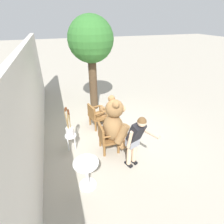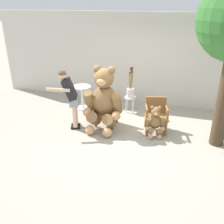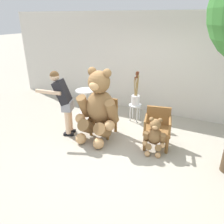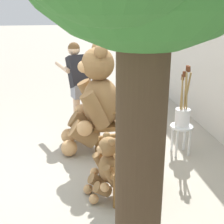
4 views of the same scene
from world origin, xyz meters
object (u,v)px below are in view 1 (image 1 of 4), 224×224
(wooden_chair_right, at_px, (96,115))
(brush_bucket, at_px, (70,129))
(person_visitor, at_px, (135,138))
(patio_tree, at_px, (92,42))
(wooden_chair_left, at_px, (107,137))
(white_stool, at_px, (71,138))
(round_side_table, at_px, (87,172))
(teddy_bear_small, at_px, (104,116))
(teddy_bear_large, at_px, (116,125))

(wooden_chair_right, xyz_separation_m, brush_bucket, (-0.89, 0.98, 0.20))
(person_visitor, height_order, brush_bucket, person_visitor)
(brush_bucket, height_order, patio_tree, patio_tree)
(wooden_chair_left, xyz_separation_m, person_visitor, (-0.82, -0.48, 0.46))
(person_visitor, bearing_deg, patio_tree, 2.62)
(wooden_chair_left, height_order, patio_tree, patio_tree)
(white_stool, height_order, round_side_table, round_side_table)
(teddy_bear_small, xyz_separation_m, white_stool, (-0.91, 1.27, -0.03))
(wooden_chair_left, bearing_deg, white_stool, 67.11)
(wooden_chair_right, relative_size, round_side_table, 1.19)
(round_side_table, bearing_deg, teddy_bear_small, -24.34)
(brush_bucket, relative_size, patio_tree, 0.25)
(person_visitor, height_order, white_stool, person_visitor)
(person_visitor, xyz_separation_m, brush_bucket, (1.24, 1.46, -0.26))
(white_stool, height_order, patio_tree, patio_tree)
(wooden_chair_right, xyz_separation_m, white_stool, (-0.89, 0.98, -0.11))
(wooden_chair_right, relative_size, patio_tree, 0.24)
(brush_bucket, relative_size, round_side_table, 1.26)
(wooden_chair_left, relative_size, teddy_bear_large, 0.52)
(white_stool, distance_m, brush_bucket, 0.31)
(teddy_bear_small, bearing_deg, patio_tree, -0.95)
(wooden_chair_left, bearing_deg, wooden_chair_right, -0.07)
(wooden_chair_right, height_order, brush_bucket, brush_bucket)
(patio_tree, bearing_deg, teddy_bear_small, 179.05)
(wooden_chair_left, xyz_separation_m, brush_bucket, (0.42, 0.98, 0.20))
(round_side_table, bearing_deg, teddy_bear_large, -45.39)
(wooden_chair_right, xyz_separation_m, round_side_table, (-2.35, 0.79, -0.01))
(person_visitor, height_order, round_side_table, person_visitor)
(teddy_bear_large, relative_size, round_side_table, 2.30)
(wooden_chair_right, xyz_separation_m, person_visitor, (-2.13, -0.47, 0.46))
(wooden_chair_left, bearing_deg, teddy_bear_small, -12.02)
(teddy_bear_large, bearing_deg, wooden_chair_left, 89.83)
(person_visitor, bearing_deg, wooden_chair_right, 12.58)
(wooden_chair_left, height_order, white_stool, wooden_chair_left)
(round_side_table, height_order, patio_tree, patio_tree)
(white_stool, bearing_deg, round_side_table, -172.60)
(wooden_chair_right, distance_m, white_stool, 1.33)
(person_visitor, bearing_deg, wooden_chair_left, 30.09)
(brush_bucket, bearing_deg, round_side_table, -172.58)
(teddy_bear_small, relative_size, brush_bucket, 0.86)
(person_visitor, relative_size, round_side_table, 2.16)
(patio_tree, bearing_deg, teddy_bear_large, 179.25)
(wooden_chair_right, bearing_deg, wooden_chair_left, 179.93)
(brush_bucket, bearing_deg, wooden_chair_right, -47.92)
(teddy_bear_large, distance_m, teddy_bear_small, 1.40)
(wooden_chair_right, distance_m, person_visitor, 2.23)
(teddy_bear_small, xyz_separation_m, brush_bucket, (-0.91, 1.27, 0.28))
(teddy_bear_large, height_order, patio_tree, patio_tree)
(white_stool, bearing_deg, wooden_chair_left, -112.89)
(wooden_chair_right, bearing_deg, round_side_table, 161.36)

